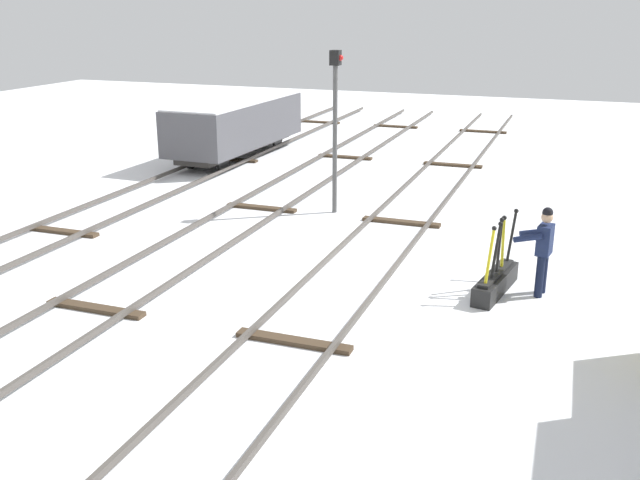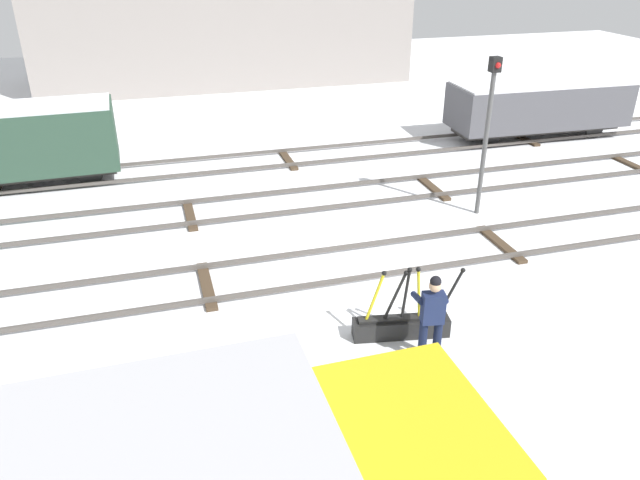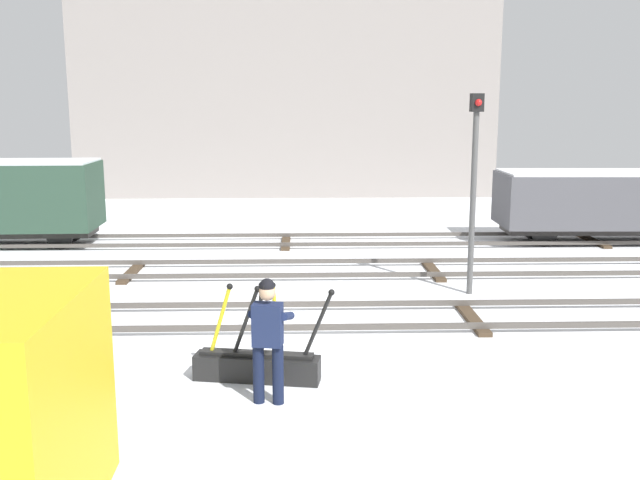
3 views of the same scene
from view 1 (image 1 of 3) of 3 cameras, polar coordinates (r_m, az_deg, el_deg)
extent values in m
plane|color=white|center=(14.71, 3.09, -2.43)|extent=(60.00, 60.00, 0.00)
cube|color=#4C4742|center=(14.49, 5.82, -2.29)|extent=(44.00, 0.07, 0.10)
cube|color=#4C4742|center=(14.88, 0.45, -1.63)|extent=(44.00, 0.07, 0.10)
cube|color=#423323|center=(11.65, -2.10, -7.98)|extent=(0.24, 1.94, 0.08)
cube|color=#423323|center=(17.92, 6.43, 1.43)|extent=(0.24, 1.94, 0.08)
cube|color=#423323|center=(24.62, 10.43, 5.85)|extent=(0.24, 1.94, 0.08)
cube|color=#423323|center=(31.46, 12.74, 8.36)|extent=(0.24, 1.94, 0.08)
cube|color=#4C4742|center=(15.78, -7.59, -0.62)|extent=(44.00, 0.07, 0.10)
cube|color=#4C4742|center=(16.48, -12.04, -0.05)|extent=(44.00, 0.07, 0.10)
cube|color=#423323|center=(13.43, -17.29, -5.17)|extent=(0.24, 1.94, 0.08)
cube|color=#423323|center=(19.13, -4.64, 2.56)|extent=(0.24, 1.94, 0.08)
cube|color=#423323|center=(25.51, 1.99, 6.57)|extent=(0.24, 1.94, 0.08)
cube|color=#423323|center=(32.16, 5.98, 8.91)|extent=(0.24, 1.94, 0.08)
cube|color=#4C4742|center=(17.67, -17.91, 0.69)|extent=(44.00, 0.07, 0.10)
cube|color=#4C4742|center=(18.57, -21.43, 1.14)|extent=(44.00, 0.07, 0.10)
cube|color=#423323|center=(18.14, -19.69, 0.65)|extent=(0.24, 1.94, 0.08)
cube|color=#423323|center=(25.27, -7.03, 6.33)|extent=(0.24, 1.94, 0.08)
cube|color=#423323|center=(33.21, -0.07, 9.30)|extent=(0.24, 1.94, 0.08)
cube|color=black|center=(13.93, 13.68, -3.37)|extent=(1.84, 0.66, 0.36)
cube|color=black|center=(13.86, 13.74, -2.56)|extent=(1.63, 0.47, 0.06)
cylinder|color=yellow|center=(13.22, 13.23, -1.35)|extent=(0.36, 0.12, 1.02)
sphere|color=black|center=(13.21, 13.59, 0.90)|extent=(0.09, 0.09, 0.09)
cylinder|color=black|center=(13.56, 13.69, -0.94)|extent=(0.42, 0.13, 1.00)
sphere|color=black|center=(13.58, 14.07, 1.25)|extent=(0.09, 0.09, 0.09)
cylinder|color=black|center=(13.73, 13.95, -0.58)|extent=(0.15, 0.08, 1.05)
sphere|color=black|center=(13.62, 14.16, 1.56)|extent=(0.09, 0.09, 0.09)
cylinder|color=yellow|center=(13.96, 14.24, -0.30)|extent=(0.16, 0.08, 1.05)
sphere|color=black|center=(13.77, 14.35, 1.71)|extent=(0.09, 0.09, 0.09)
cylinder|color=black|center=(14.51, 14.87, 0.20)|extent=(0.45, 0.13, 1.00)
sphere|color=black|center=(14.55, 15.24, 2.23)|extent=(0.09, 0.09, 0.09)
cylinder|color=#111831|center=(13.87, 16.94, -2.79)|extent=(0.15, 0.15, 0.79)
cylinder|color=#111831|center=(14.11, 17.20, -2.46)|extent=(0.15, 0.15, 0.79)
cube|color=#192347|center=(13.77, 17.33, 0.02)|extent=(0.42, 0.30, 0.56)
sphere|color=tan|center=(13.65, 17.50, 1.73)|extent=(0.22, 0.22, 0.22)
sphere|color=black|center=(13.63, 17.53, 2.08)|extent=(0.19, 0.19, 0.19)
cylinder|color=#192347|center=(13.61, 16.11, 0.15)|extent=(0.20, 0.55, 0.26)
cylinder|color=#192347|center=(14.01, 16.53, 0.59)|extent=(0.20, 0.55, 0.24)
cylinder|color=#4C4C4C|center=(18.38, 1.19, 7.81)|extent=(0.12, 0.12, 3.73)
cube|color=black|center=(18.12, 1.23, 14.19)|extent=(0.24, 0.24, 0.36)
sphere|color=red|center=(18.08, 1.63, 14.18)|extent=(0.14, 0.14, 0.14)
cube|color=#2D2B28|center=(25.61, -6.58, 7.33)|extent=(6.09, 1.47, 0.20)
cube|color=#4C4C51|center=(25.47, -6.65, 9.17)|extent=(6.43, 2.34, 1.47)
cube|color=white|center=(25.36, -6.71, 10.88)|extent=(6.30, 2.25, 0.06)
cylinder|color=black|center=(23.56, -7.70, 6.21)|extent=(0.70, 0.12, 0.70)
cylinder|color=black|center=(24.16, -10.15, 6.39)|extent=(0.70, 0.12, 0.70)
cylinder|color=black|center=(27.17, -3.39, 7.93)|extent=(0.70, 0.12, 0.70)
cylinder|color=black|center=(27.68, -5.62, 8.07)|extent=(0.70, 0.12, 0.70)
camera|label=2|loc=(11.66, 63.34, 16.48)|focal=34.33mm
camera|label=3|loc=(16.00, 52.23, 6.56)|focal=40.05mm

